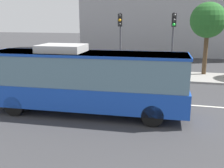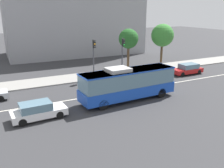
{
  "view_description": "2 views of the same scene",
  "coord_description": "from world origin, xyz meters",
  "px_view_note": "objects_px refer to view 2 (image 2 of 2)",
  "views": [
    {
      "loc": [
        3.23,
        -14.59,
        4.62
      ],
      "look_at": [
        0.01,
        -1.84,
        1.42
      ],
      "focal_mm": 41.96,
      "sensor_mm": 36.0,
      "label": 1
    },
    {
      "loc": [
        -13.23,
        -22.86,
        8.87
      ],
      "look_at": [
        -2.22,
        -1.07,
        1.42
      ],
      "focal_mm": 39.63,
      "sensor_mm": 36.0,
      "label": 2
    }
  ],
  "objects_px": {
    "sedan_white": "(38,111)",
    "street_tree_kerbside_left": "(128,39)",
    "traffic_light_mid_block": "(123,50)",
    "transit_bus": "(128,83)",
    "street_tree_kerbside_centre": "(162,35)",
    "sedan_red": "(187,69)",
    "traffic_light_near_corner": "(94,52)"
  },
  "relations": [
    {
      "from": "traffic_light_mid_block",
      "to": "street_tree_kerbside_centre",
      "type": "height_order",
      "value": "street_tree_kerbside_centre"
    },
    {
      "from": "traffic_light_near_corner",
      "to": "sedan_white",
      "type": "bearing_deg",
      "value": -48.42
    },
    {
      "from": "street_tree_kerbside_left",
      "to": "traffic_light_mid_block",
      "type": "bearing_deg",
      "value": -130.76
    },
    {
      "from": "sedan_red",
      "to": "street_tree_kerbside_left",
      "type": "height_order",
      "value": "street_tree_kerbside_left"
    },
    {
      "from": "sedan_red",
      "to": "sedan_white",
      "type": "height_order",
      "value": "same"
    },
    {
      "from": "traffic_light_near_corner",
      "to": "street_tree_kerbside_left",
      "type": "height_order",
      "value": "street_tree_kerbside_left"
    },
    {
      "from": "sedan_red",
      "to": "street_tree_kerbside_centre",
      "type": "xyz_separation_m",
      "value": [
        0.04,
        6.09,
        4.11
      ]
    },
    {
      "from": "sedan_white",
      "to": "street_tree_kerbside_centre",
      "type": "xyz_separation_m",
      "value": [
        21.78,
        11.78,
        4.11
      ]
    },
    {
      "from": "transit_bus",
      "to": "sedan_red",
      "type": "relative_size",
      "value": 2.23
    },
    {
      "from": "traffic_light_mid_block",
      "to": "street_tree_kerbside_left",
      "type": "distance_m",
      "value": 4.23
    },
    {
      "from": "transit_bus",
      "to": "street_tree_kerbside_left",
      "type": "relative_size",
      "value": 1.65
    },
    {
      "from": "transit_bus",
      "to": "sedan_white",
      "type": "xyz_separation_m",
      "value": [
        -8.98,
        -0.52,
        -1.09
      ]
    },
    {
      "from": "sedan_red",
      "to": "traffic_light_near_corner",
      "type": "height_order",
      "value": "traffic_light_near_corner"
    },
    {
      "from": "sedan_red",
      "to": "traffic_light_mid_block",
      "type": "height_order",
      "value": "traffic_light_mid_block"
    },
    {
      "from": "sedan_white",
      "to": "street_tree_kerbside_left",
      "type": "distance_m",
      "value": 20.0
    },
    {
      "from": "traffic_light_mid_block",
      "to": "street_tree_kerbside_centre",
      "type": "bearing_deg",
      "value": 104.37
    },
    {
      "from": "transit_bus",
      "to": "sedan_white",
      "type": "bearing_deg",
      "value": -179.13
    },
    {
      "from": "sedan_white",
      "to": "street_tree_kerbside_left",
      "type": "height_order",
      "value": "street_tree_kerbside_left"
    },
    {
      "from": "transit_bus",
      "to": "street_tree_kerbside_centre",
      "type": "height_order",
      "value": "street_tree_kerbside_centre"
    },
    {
      "from": "street_tree_kerbside_centre",
      "to": "street_tree_kerbside_left",
      "type": "bearing_deg",
      "value": 179.33
    },
    {
      "from": "street_tree_kerbside_centre",
      "to": "traffic_light_near_corner",
      "type": "bearing_deg",
      "value": -167.77
    },
    {
      "from": "traffic_light_near_corner",
      "to": "street_tree_kerbside_left",
      "type": "xyz_separation_m",
      "value": [
        6.75,
        2.87,
        1.04
      ]
    },
    {
      "from": "traffic_light_near_corner",
      "to": "street_tree_kerbside_left",
      "type": "distance_m",
      "value": 7.4
    },
    {
      "from": "transit_bus",
      "to": "traffic_light_near_corner",
      "type": "height_order",
      "value": "traffic_light_near_corner"
    },
    {
      "from": "sedan_red",
      "to": "sedan_white",
      "type": "distance_m",
      "value": 22.47
    },
    {
      "from": "transit_bus",
      "to": "traffic_light_near_corner",
      "type": "relative_size",
      "value": 1.94
    },
    {
      "from": "sedan_red",
      "to": "street_tree_kerbside_centre",
      "type": "height_order",
      "value": "street_tree_kerbside_centre"
    },
    {
      "from": "transit_bus",
      "to": "sedan_red",
      "type": "bearing_deg",
      "value": 19.56
    },
    {
      "from": "transit_bus",
      "to": "sedan_red",
      "type": "height_order",
      "value": "transit_bus"
    },
    {
      "from": "traffic_light_near_corner",
      "to": "street_tree_kerbside_centre",
      "type": "bearing_deg",
      "value": 98.51
    },
    {
      "from": "traffic_light_mid_block",
      "to": "street_tree_kerbside_left",
      "type": "height_order",
      "value": "street_tree_kerbside_left"
    },
    {
      "from": "sedan_white",
      "to": "traffic_light_mid_block",
      "type": "xyz_separation_m",
      "value": [
        12.96,
        8.75,
        2.84
      ]
    }
  ]
}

